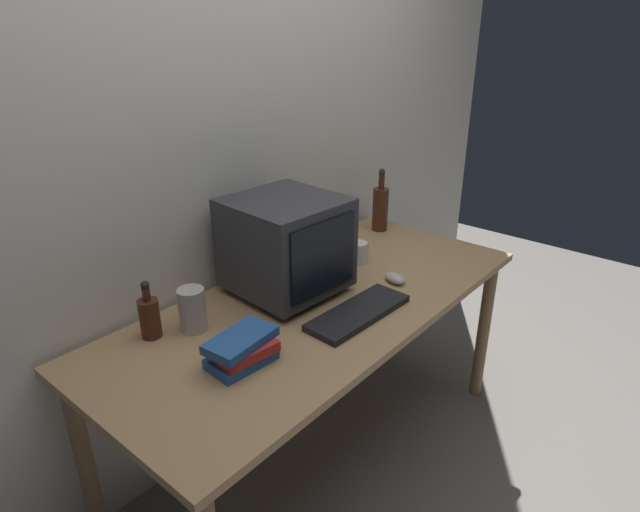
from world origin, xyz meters
The scene contains 11 objects.
ground_plane centered at (0.00, 0.00, 0.00)m, with size 6.00×6.00×0.00m, color slate.
back_wall centered at (0.00, 0.44, 1.25)m, with size 4.00×0.08×2.50m, color silver.
desk centered at (0.00, 0.00, 0.67)m, with size 1.76×0.77×0.76m.
crt_monitor centered at (-0.03, 0.14, 0.95)m, with size 0.40×0.41×0.37m.
keyboard centered at (0.00, -0.18, 0.77)m, with size 0.42×0.15×0.02m, color black.
computer_mouse centered at (0.30, -0.13, 0.77)m, with size 0.06×0.10×0.04m, color beige.
bottle_tall centered at (0.75, 0.24, 0.87)m, with size 0.08×0.08×0.31m.
bottle_short centered at (-0.55, 0.27, 0.83)m, with size 0.07×0.07×0.20m.
book_stack centered at (-0.46, -0.08, 0.80)m, with size 0.23×0.15×0.10m.
mug centered at (0.37, 0.09, 0.80)m, with size 0.12×0.08×0.09m.
metal_canister centered at (-0.43, 0.20, 0.83)m, with size 0.09×0.09×0.15m, color #B7B2A8.
Camera 1 is at (-1.35, -1.13, 1.72)m, focal length 30.09 mm.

